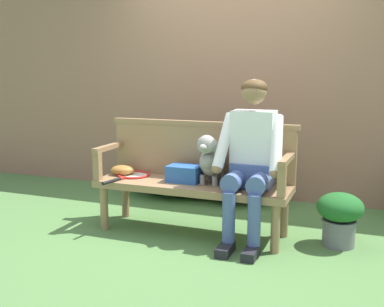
# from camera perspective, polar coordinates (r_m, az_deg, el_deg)

# --- Properties ---
(ground_plane) EXTENTS (40.00, 40.00, 0.00)m
(ground_plane) POSITION_cam_1_polar(r_m,az_deg,el_deg) (4.04, 0.00, -9.75)
(ground_plane) COLOR #4C753D
(brick_garden_fence) EXTENTS (8.00, 0.30, 2.52)m
(brick_garden_fence) POSITION_cam_1_polar(r_m,az_deg,el_deg) (5.19, 5.87, 8.83)
(brick_garden_fence) COLOR #936651
(brick_garden_fence) RESTS_ON ground
(hedge_bush_far_left) EXTENTS (0.87, 0.65, 0.64)m
(hedge_bush_far_left) POSITION_cam_1_polar(r_m,az_deg,el_deg) (5.24, -3.91, -1.47)
(hedge_bush_far_left) COLOR #1E5B23
(hedge_bush_far_left) RESTS_ON ground
(hedge_bush_mid_left) EXTENTS (0.98, 0.69, 0.66)m
(hedge_bush_mid_left) POSITION_cam_1_polar(r_m,az_deg,el_deg) (4.93, 4.98, -2.13)
(hedge_bush_mid_left) COLOR #194C1E
(hedge_bush_mid_left) RESTS_ON ground
(hedge_bush_far_right) EXTENTS (1.12, 0.78, 0.70)m
(hedge_bush_far_right) POSITION_cam_1_polar(r_m,az_deg,el_deg) (5.13, -2.47, -1.42)
(hedge_bush_far_right) COLOR #337538
(hedge_bush_far_right) RESTS_ON ground
(garden_bench) EXTENTS (1.67, 0.50, 0.45)m
(garden_bench) POSITION_cam_1_polar(r_m,az_deg,el_deg) (3.93, 0.00, -4.45)
(garden_bench) COLOR #93704C
(garden_bench) RESTS_ON ground
(bench_backrest) EXTENTS (1.71, 0.06, 0.50)m
(bench_backrest) POSITION_cam_1_polar(r_m,az_deg,el_deg) (4.06, 1.11, 0.56)
(bench_backrest) COLOR #93704C
(bench_backrest) RESTS_ON garden_bench
(bench_armrest_left_end) EXTENTS (0.06, 0.50, 0.28)m
(bench_armrest_left_end) POSITION_cam_1_polar(r_m,az_deg,el_deg) (4.14, -10.75, -0.17)
(bench_armrest_left_end) COLOR #93704C
(bench_armrest_left_end) RESTS_ON garden_bench
(bench_armrest_right_end) EXTENTS (0.06, 0.50, 0.28)m
(bench_armrest_right_end) POSITION_cam_1_polar(r_m,az_deg,el_deg) (3.58, 11.43, -1.80)
(bench_armrest_right_end) COLOR #93704C
(bench_armrest_right_end) RESTS_ON garden_bench
(person_seated) EXTENTS (0.56, 0.65, 1.32)m
(person_seated) POSITION_cam_1_polar(r_m,az_deg,el_deg) (3.70, 7.28, -0.18)
(person_seated) COLOR black
(person_seated) RESTS_ON ground
(dog_on_bench) EXTENTS (0.22, 0.43, 0.42)m
(dog_on_bench) POSITION_cam_1_polar(r_m,az_deg,el_deg) (3.83, 2.37, -0.67)
(dog_on_bench) COLOR gray
(dog_on_bench) RESTS_ON garden_bench
(tennis_racket) EXTENTS (0.33, 0.58, 0.03)m
(tennis_racket) POSITION_cam_1_polar(r_m,az_deg,el_deg) (4.17, -7.46, -2.69)
(tennis_racket) COLOR red
(tennis_racket) RESTS_ON garden_bench
(baseball_glove) EXTENTS (0.26, 0.22, 0.09)m
(baseball_glove) POSITION_cam_1_polar(r_m,az_deg,el_deg) (4.24, -8.56, -2.03)
(baseball_glove) COLOR #9E6B2D
(baseball_glove) RESTS_ON garden_bench
(sports_bag) EXTENTS (0.28, 0.21, 0.14)m
(sports_bag) POSITION_cam_1_polar(r_m,az_deg,el_deg) (3.93, -0.92, -2.50)
(sports_bag) COLOR #2856A3
(sports_bag) RESTS_ON garden_bench
(potted_plant) EXTENTS (0.37, 0.37, 0.43)m
(potted_plant) POSITION_cam_1_polar(r_m,az_deg,el_deg) (3.86, 17.80, -7.29)
(potted_plant) COLOR slate
(potted_plant) RESTS_ON ground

